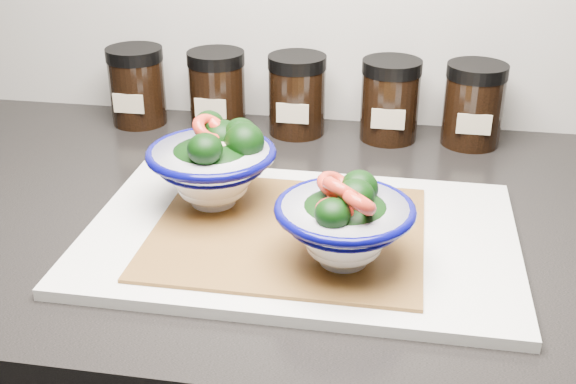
% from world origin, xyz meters
% --- Properties ---
extents(countertop, '(3.50, 0.60, 0.04)m').
position_xyz_m(countertop, '(0.00, 1.45, 0.88)').
color(countertop, black).
rests_on(countertop, cabinet).
extents(cutting_board, '(0.45, 0.30, 0.01)m').
position_xyz_m(cutting_board, '(-0.03, 1.38, 0.91)').
color(cutting_board, silver).
rests_on(cutting_board, countertop).
extents(bamboo_mat, '(0.28, 0.24, 0.00)m').
position_xyz_m(bamboo_mat, '(-0.04, 1.38, 0.91)').
color(bamboo_mat, '#9F6C2F').
rests_on(bamboo_mat, cutting_board).
extents(bowl_left, '(0.14, 0.14, 0.11)m').
position_xyz_m(bowl_left, '(-0.13, 1.43, 0.96)').
color(bowl_left, white).
rests_on(bowl_left, bamboo_mat).
extents(bowl_right, '(0.13, 0.13, 0.10)m').
position_xyz_m(bowl_right, '(0.02, 1.33, 0.96)').
color(bowl_right, white).
rests_on(bowl_right, bamboo_mat).
extents(spice_jar_a, '(0.08, 0.08, 0.11)m').
position_xyz_m(spice_jar_a, '(-0.32, 1.69, 0.96)').
color(spice_jar_a, black).
rests_on(spice_jar_a, countertop).
extents(spice_jar_b, '(0.08, 0.08, 0.11)m').
position_xyz_m(spice_jar_b, '(-0.20, 1.69, 0.96)').
color(spice_jar_b, black).
rests_on(spice_jar_b, countertop).
extents(spice_jar_c, '(0.08, 0.08, 0.11)m').
position_xyz_m(spice_jar_c, '(-0.08, 1.69, 0.96)').
color(spice_jar_c, black).
rests_on(spice_jar_c, countertop).
extents(spice_jar_d, '(0.08, 0.08, 0.11)m').
position_xyz_m(spice_jar_d, '(0.05, 1.69, 0.96)').
color(spice_jar_d, black).
rests_on(spice_jar_d, countertop).
extents(spice_jar_e, '(0.08, 0.08, 0.11)m').
position_xyz_m(spice_jar_e, '(0.16, 1.69, 0.96)').
color(spice_jar_e, black).
rests_on(spice_jar_e, countertop).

